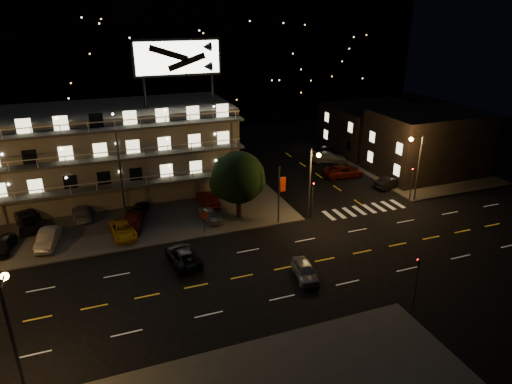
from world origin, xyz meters
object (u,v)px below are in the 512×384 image
object	(u,v)px
road_car_east	(305,271)
road_car_west	(183,255)
lot_car_2	(123,230)
lot_car_7	(81,212)
side_car_0	(390,183)
tree	(238,179)
lot_car_4	(210,215)

from	to	relation	value
road_car_east	road_car_west	xyz separation A→B (m)	(-9.14, 6.12, 0.02)
lot_car_2	lot_car_7	xyz separation A→B (m)	(-3.79, 5.87, 0.02)
side_car_0	road_car_west	distance (m)	29.76
lot_car_7	side_car_0	world-z (taller)	lot_car_7
road_car_east	road_car_west	world-z (taller)	road_car_west
lot_car_2	road_car_east	size ratio (longest dim) A/B	1.19
tree	road_car_west	xyz separation A→B (m)	(-7.64, -7.12, -3.82)
side_car_0	road_car_east	size ratio (longest dim) A/B	1.11
lot_car_2	side_car_0	size ratio (longest dim) A/B	1.07
lot_car_4	road_car_east	xyz separation A→B (m)	(4.61, -13.30, -0.11)
tree	lot_car_2	size ratio (longest dim) A/B	1.55
lot_car_4	tree	bearing A→B (deg)	-13.22
road_car_east	road_car_west	bearing A→B (deg)	156.07
road_car_west	tree	bearing A→B (deg)	-142.31
tree	lot_car_4	world-z (taller)	tree
lot_car_4	road_car_west	xyz separation A→B (m)	(-4.53, -7.18, -0.08)
tree	road_car_east	world-z (taller)	tree
lot_car_2	road_car_west	bearing A→B (deg)	-61.09
lot_car_2	road_car_west	distance (m)	8.26
lot_car_2	road_car_west	xyz separation A→B (m)	(4.56, -6.89, -0.11)
lot_car_7	side_car_0	xyz separation A→B (m)	(36.83, -4.12, -0.10)
lot_car_7	road_car_east	xyz separation A→B (m)	(17.48, -18.88, -0.15)
lot_car_2	road_car_east	distance (m)	18.89
lot_car_4	lot_car_2	bearing A→B (deg)	169.73
lot_car_4	side_car_0	world-z (taller)	side_car_0
tree	lot_car_2	world-z (taller)	tree
tree	lot_car_2	xyz separation A→B (m)	(-12.20, -0.23, -3.71)
lot_car_2	lot_car_4	bearing A→B (deg)	-2.75
tree	road_car_east	size ratio (longest dim) A/B	1.84
lot_car_4	road_car_west	size ratio (longest dim) A/B	0.74
lot_car_4	road_car_west	bearing A→B (deg)	-134.36
tree	road_car_west	size ratio (longest dim) A/B	1.45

